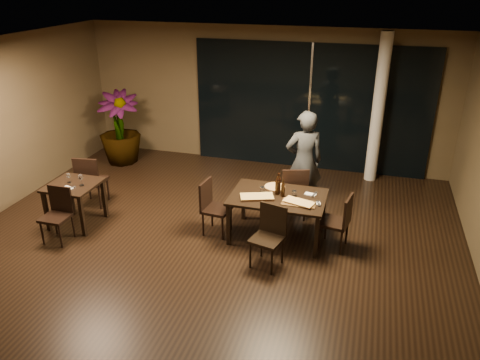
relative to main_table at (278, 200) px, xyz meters
name	(u,v)px	position (x,y,z in m)	size (l,w,h in m)	color
ground	(203,253)	(-1.00, -0.80, -0.68)	(8.00, 8.00, 0.00)	black
wall_back	(265,97)	(-1.00, 3.25, 0.82)	(8.00, 0.10, 3.00)	#4E4029
ceiling	(195,55)	(-1.00, -0.80, 2.34)	(8.00, 8.00, 0.04)	silver
window_panel	(309,108)	(0.00, 3.16, 0.67)	(5.00, 0.06, 2.70)	black
column	(378,110)	(1.40, 2.85, 0.82)	(0.24, 0.24, 3.00)	silver
main_table	(278,200)	(0.00, 0.00, 0.00)	(1.50, 1.00, 0.75)	black
side_table	(74,191)	(-3.40, -0.50, -0.05)	(0.80, 0.80, 0.75)	black
chair_main_far	(294,190)	(0.14, 0.70, -0.13)	(0.57, 0.57, 0.98)	black
chair_main_near	(270,232)	(0.04, -0.76, -0.16)	(0.52, 0.52, 0.93)	black
chair_main_left	(212,204)	(-1.06, -0.13, -0.16)	(0.47, 0.47, 0.92)	black
chair_main_right	(340,219)	(0.99, -0.06, -0.17)	(0.49, 0.49, 0.91)	black
chair_side_far	(90,179)	(-3.51, 0.15, -0.12)	(0.51, 0.51, 0.99)	black
chair_side_near	(58,211)	(-3.37, -1.01, -0.18)	(0.42, 0.42, 0.89)	black
diner	(304,161)	(0.22, 1.13, 0.25)	(0.63, 0.42, 1.85)	#292C2E
potted_plant	(119,128)	(-4.08, 2.29, 0.14)	(0.89, 0.89, 1.62)	#1E511B
pizza_board_left	(257,198)	(-0.30, -0.17, 0.08)	(0.52, 0.26, 0.01)	#452B16
pizza_board_right	(299,203)	(0.36, -0.18, 0.08)	(0.52, 0.26, 0.01)	#4D3418
oblong_pizza_left	(257,197)	(-0.30, -0.17, 0.10)	(0.50, 0.24, 0.02)	#6A0909
oblong_pizza_right	(299,202)	(0.36, -0.18, 0.10)	(0.44, 0.20, 0.02)	maroon
round_pizza	(275,187)	(-0.12, 0.30, 0.08)	(0.33, 0.33, 0.01)	red
bottle_a	(277,186)	(-0.03, 0.05, 0.23)	(0.07, 0.07, 0.31)	black
bottle_b	(283,188)	(0.07, 0.00, 0.22)	(0.06, 0.06, 0.29)	black
bottle_c	(278,183)	(-0.02, 0.10, 0.25)	(0.08, 0.08, 0.34)	black
tumbler_left	(263,189)	(-0.27, 0.07, 0.12)	(0.07, 0.07, 0.09)	white
tumbler_right	(294,193)	(0.24, 0.07, 0.12)	(0.07, 0.07, 0.09)	white
napkin_near	(315,203)	(0.59, -0.12, 0.08)	(0.18, 0.10, 0.01)	white
napkin_far	(310,194)	(0.49, 0.18, 0.08)	(0.18, 0.10, 0.01)	silver
wine_glass_a	(69,178)	(-3.49, -0.47, 0.15)	(0.07, 0.07, 0.16)	white
wine_glass_b	(81,180)	(-3.22, -0.51, 0.17)	(0.09, 0.09, 0.19)	white
side_napkin	(68,188)	(-3.37, -0.68, 0.08)	(0.18, 0.11, 0.01)	white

